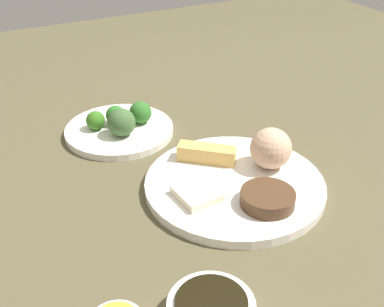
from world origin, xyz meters
TOP-DOWN VIEW (x-y plane):
  - tabletop at (0.00, 0.00)m, footprint 2.20×2.20m
  - main_plate at (-0.03, 0.05)m, footprint 0.30×0.30m
  - rice_scoop at (-0.04, 0.12)m, footprint 0.07×0.07m
  - spring_roll at (-0.11, 0.04)m, footprint 0.09×0.10m
  - crab_rangoon_wonton at (-0.02, -0.03)m, footprint 0.07×0.07m
  - stir_fry_heap at (0.05, 0.06)m, footprint 0.08×0.08m
  - broccoli_plate at (-0.30, -0.06)m, footprint 0.22×0.22m
  - broccoli_floret_0 at (-0.31, -0.10)m, footprint 0.04×0.04m
  - broccoli_floret_1 at (-0.27, -0.06)m, footprint 0.05×0.05m
  - broccoli_floret_2 at (-0.31, -0.06)m, footprint 0.04×0.04m
  - broccoli_floret_3 at (-0.30, -0.01)m, footprint 0.05×0.05m
  - soy_sauce_bowl_liquid at (0.19, -0.12)m, footprint 0.09×0.09m

SIDE VIEW (x-z plane):
  - tabletop at x=0.00m, z-range 0.00..0.02m
  - broccoli_plate at x=-0.30m, z-range 0.02..0.03m
  - main_plate at x=-0.03m, z-range 0.02..0.04m
  - crab_rangoon_wonton at x=-0.02m, z-range 0.04..0.05m
  - stir_fry_heap at x=0.05m, z-range 0.04..0.06m
  - spring_roll at x=-0.11m, z-range 0.04..0.06m
  - soy_sauce_bowl_liquid at x=0.19m, z-range 0.05..0.05m
  - broccoli_floret_0 at x=-0.31m, z-range 0.03..0.07m
  - broccoli_floret_2 at x=-0.31m, z-range 0.03..0.07m
  - broccoli_floret_3 at x=-0.30m, z-range 0.03..0.08m
  - broccoli_floret_1 at x=-0.27m, z-range 0.03..0.09m
  - rice_scoop at x=-0.04m, z-range 0.04..0.11m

